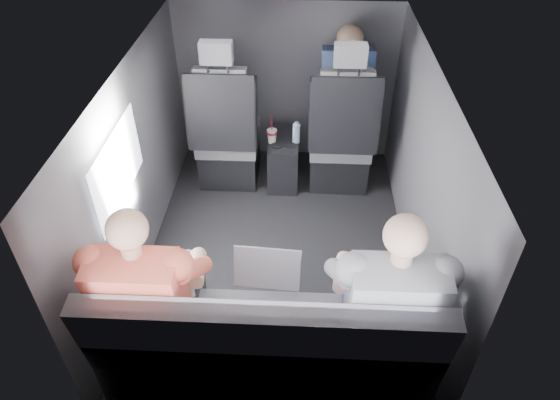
{
  "coord_description": "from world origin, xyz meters",
  "views": [
    {
      "loc": [
        0.14,
        -2.55,
        2.49
      ],
      "look_at": [
        0.02,
        -0.05,
        0.5
      ],
      "focal_mm": 32.0,
      "sensor_mm": 36.0,
      "label": 1
    }
  ],
  "objects_px": {
    "passenger_rear_left": "(153,293)",
    "laptop_black": "(389,280)",
    "soda_cup": "(272,135)",
    "passenger_rear_right": "(385,301)",
    "laptop_silver": "(268,266)",
    "laptop_white": "(162,274)",
    "passenger_front_right": "(346,87)",
    "water_bottle": "(296,133)",
    "rear_bench": "(267,354)",
    "front_seat_left": "(227,139)",
    "center_console": "(284,159)",
    "front_seat_right": "(340,142)"
  },
  "relations": [
    {
      "from": "passenger_rear_left",
      "to": "laptop_black",
      "type": "bearing_deg",
      "value": 7.13
    },
    {
      "from": "passenger_rear_left",
      "to": "passenger_front_right",
      "type": "relative_size",
      "value": 1.51
    },
    {
      "from": "laptop_white",
      "to": "laptop_silver",
      "type": "relative_size",
      "value": 1.19
    },
    {
      "from": "front_seat_left",
      "to": "center_console",
      "type": "distance_m",
      "value": 0.49
    },
    {
      "from": "soda_cup",
      "to": "laptop_black",
      "type": "xyz_separation_m",
      "value": [
        0.69,
        -1.64,
        0.17
      ]
    },
    {
      "from": "center_console",
      "to": "laptop_black",
      "type": "bearing_deg",
      "value": -70.57
    },
    {
      "from": "front_seat_left",
      "to": "passenger_rear_left",
      "type": "xyz_separation_m",
      "value": [
        -0.11,
        -1.81,
        0.23
      ]
    },
    {
      "from": "front_seat_right",
      "to": "passenger_rear_left",
      "type": "bearing_deg",
      "value": -119.21
    },
    {
      "from": "center_console",
      "to": "soda_cup",
      "type": "bearing_deg",
      "value": -144.41
    },
    {
      "from": "front_seat_left",
      "to": "passenger_rear_right",
      "type": "xyz_separation_m",
      "value": [
        1.01,
        -1.81,
        0.24
      ]
    },
    {
      "from": "center_console",
      "to": "passenger_rear_right",
      "type": "bearing_deg",
      "value": -73.01
    },
    {
      "from": "soda_cup",
      "to": "rear_bench",
      "type": "bearing_deg",
      "value": -87.25
    },
    {
      "from": "front_seat_right",
      "to": "passenger_front_right",
      "type": "distance_m",
      "value": 0.44
    },
    {
      "from": "front_seat_left",
      "to": "passenger_front_right",
      "type": "xyz_separation_m",
      "value": [
        0.93,
        0.26,
        0.35
      ]
    },
    {
      "from": "water_bottle",
      "to": "passenger_front_right",
      "type": "xyz_separation_m",
      "value": [
        0.38,
        0.27,
        0.27
      ]
    },
    {
      "from": "water_bottle",
      "to": "laptop_white",
      "type": "distance_m",
      "value": 1.8
    },
    {
      "from": "front_seat_left",
      "to": "center_console",
      "type": "xyz_separation_m",
      "value": [
        0.45,
        0.04,
        -0.2
      ]
    },
    {
      "from": "center_console",
      "to": "laptop_white",
      "type": "relative_size",
      "value": 1.17
    },
    {
      "from": "laptop_black",
      "to": "passenger_rear_right",
      "type": "bearing_deg",
      "value": -103.83
    },
    {
      "from": "center_console",
      "to": "rear_bench",
      "type": "relative_size",
      "value": 0.3
    },
    {
      "from": "laptop_silver",
      "to": "laptop_white",
      "type": "bearing_deg",
      "value": -170.69
    },
    {
      "from": "front_seat_right",
      "to": "passenger_rear_left",
      "type": "relative_size",
      "value": 1.03
    },
    {
      "from": "passenger_rear_left",
      "to": "passenger_rear_right",
      "type": "height_order",
      "value": "passenger_rear_right"
    },
    {
      "from": "front_seat_right",
      "to": "laptop_white",
      "type": "bearing_deg",
      "value": -120.55
    },
    {
      "from": "passenger_front_right",
      "to": "passenger_rear_left",
      "type": "bearing_deg",
      "value": -116.72
    },
    {
      "from": "rear_bench",
      "to": "passenger_rear_left",
      "type": "distance_m",
      "value": 0.65
    },
    {
      "from": "front_seat_left",
      "to": "soda_cup",
      "type": "xyz_separation_m",
      "value": [
        0.36,
        -0.02,
        0.06
      ]
    },
    {
      "from": "rear_bench",
      "to": "soda_cup",
      "type": "xyz_separation_m",
      "value": [
        -0.09,
        1.88,
        0.15
      ]
    },
    {
      "from": "laptop_white",
      "to": "passenger_front_right",
      "type": "relative_size",
      "value": 0.51
    },
    {
      "from": "soda_cup",
      "to": "passenger_rear_right",
      "type": "bearing_deg",
      "value": -69.84
    },
    {
      "from": "water_bottle",
      "to": "passenger_rear_right",
      "type": "relative_size",
      "value": 0.14
    },
    {
      "from": "water_bottle",
      "to": "passenger_front_right",
      "type": "relative_size",
      "value": 0.21
    },
    {
      "from": "rear_bench",
      "to": "passenger_front_right",
      "type": "xyz_separation_m",
      "value": [
        0.48,
        2.16,
        0.44
      ]
    },
    {
      "from": "front_seat_right",
      "to": "laptop_white",
      "type": "relative_size",
      "value": 3.07
    },
    {
      "from": "front_seat_left",
      "to": "front_seat_right",
      "type": "distance_m",
      "value": 0.9
    },
    {
      "from": "front_seat_right",
      "to": "water_bottle",
      "type": "bearing_deg",
      "value": -178.64
    },
    {
      "from": "front_seat_left",
      "to": "laptop_silver",
      "type": "relative_size",
      "value": 3.67
    },
    {
      "from": "laptop_black",
      "to": "passenger_front_right",
      "type": "distance_m",
      "value": 1.93
    },
    {
      "from": "laptop_silver",
      "to": "passenger_rear_right",
      "type": "height_order",
      "value": "passenger_rear_right"
    },
    {
      "from": "center_console",
      "to": "laptop_silver",
      "type": "bearing_deg",
      "value": -90.38
    },
    {
      "from": "laptop_white",
      "to": "front_seat_right",
      "type": "bearing_deg",
      "value": 59.45
    },
    {
      "from": "passenger_rear_left",
      "to": "laptop_silver",
      "type": "bearing_deg",
      "value": 20.82
    },
    {
      "from": "water_bottle",
      "to": "laptop_white",
      "type": "bearing_deg",
      "value": -111.02
    },
    {
      "from": "soda_cup",
      "to": "water_bottle",
      "type": "relative_size",
      "value": 1.39
    },
    {
      "from": "laptop_silver",
      "to": "passenger_rear_right",
      "type": "relative_size",
      "value": 0.28
    },
    {
      "from": "laptop_silver",
      "to": "water_bottle",
      "type": "bearing_deg",
      "value": 86.01
    },
    {
      "from": "soda_cup",
      "to": "passenger_rear_left",
      "type": "bearing_deg",
      "value": -104.78
    },
    {
      "from": "front_seat_left",
      "to": "passenger_rear_right",
      "type": "height_order",
      "value": "front_seat_left"
    },
    {
      "from": "soda_cup",
      "to": "laptop_silver",
      "type": "xyz_separation_m",
      "value": [
        0.08,
        -1.57,
        0.17
      ]
    },
    {
      "from": "front_seat_left",
      "to": "passenger_front_right",
      "type": "bearing_deg",
      "value": 15.52
    }
  ]
}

